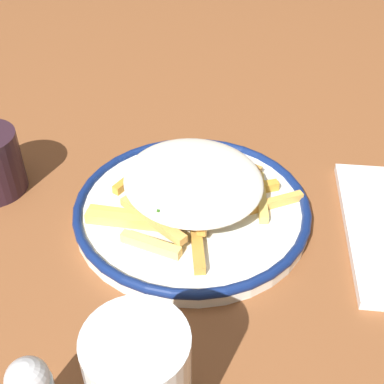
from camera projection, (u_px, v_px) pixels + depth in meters
name	position (u px, v px, depth m)	size (l,w,h in m)	color
ground_plane	(192.00, 216.00, 0.59)	(2.60, 2.60, 0.00)	brown
plate	(192.00, 209.00, 0.59)	(0.27, 0.27, 0.02)	white
fries_heap	(195.00, 185.00, 0.57)	(0.24, 0.22, 0.04)	gold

